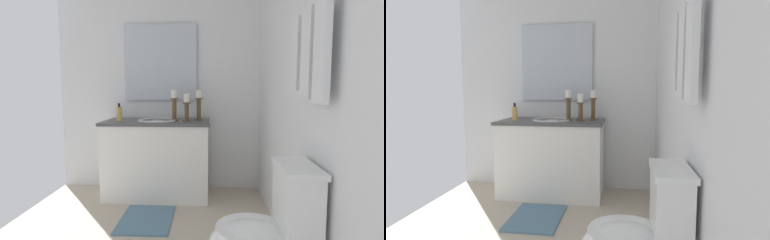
% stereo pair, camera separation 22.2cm
% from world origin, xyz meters
% --- Properties ---
extents(wall_back, '(3.12, 0.04, 2.45)m').
position_xyz_m(wall_back, '(0.00, 1.13, 1.23)').
color(wall_back, white).
rests_on(wall_back, ground).
extents(wall_left, '(0.04, 2.26, 2.45)m').
position_xyz_m(wall_left, '(-1.56, 0.00, 1.23)').
color(wall_left, white).
rests_on(wall_left, ground).
extents(vanity_cabinet, '(0.58, 1.10, 0.80)m').
position_xyz_m(vanity_cabinet, '(-1.23, 0.02, 0.40)').
color(vanity_cabinet, white).
rests_on(vanity_cabinet, ground).
extents(sink_basin, '(0.40, 0.40, 0.24)m').
position_xyz_m(sink_basin, '(-1.23, 0.02, 0.76)').
color(sink_basin, white).
rests_on(sink_basin, vanity_cabinet).
extents(mirror, '(0.02, 0.79, 0.83)m').
position_xyz_m(mirror, '(-1.51, 0.02, 1.41)').
color(mirror, silver).
extents(candle_holder_tall, '(0.09, 0.09, 0.31)m').
position_xyz_m(candle_holder_tall, '(-1.29, 0.45, 0.96)').
color(candle_holder_tall, brown).
rests_on(candle_holder_tall, vanity_cabinet).
extents(candle_holder_short, '(0.09, 0.09, 0.28)m').
position_xyz_m(candle_holder_short, '(-1.21, 0.32, 0.95)').
color(candle_holder_short, brown).
rests_on(candle_holder_short, vanity_cabinet).
extents(candle_holder_mid, '(0.09, 0.09, 0.32)m').
position_xyz_m(candle_holder_mid, '(-1.23, 0.20, 0.97)').
color(candle_holder_mid, brown).
rests_on(candle_holder_mid, vanity_cabinet).
extents(soap_bottle, '(0.06, 0.06, 0.18)m').
position_xyz_m(soap_bottle, '(-1.19, -0.37, 0.87)').
color(soap_bottle, '#E5B259').
rests_on(soap_bottle, vanity_cabinet).
extents(toilet, '(0.39, 0.54, 0.75)m').
position_xyz_m(toilet, '(0.38, 0.85, 0.37)').
color(toilet, white).
rests_on(toilet, ground).
extents(towel_bar, '(0.61, 0.02, 0.02)m').
position_xyz_m(towel_bar, '(0.31, 1.07, 1.52)').
color(towel_bar, silver).
extents(towel_near_vanity, '(0.12, 0.03, 0.41)m').
position_xyz_m(towel_near_vanity, '(0.11, 1.05, 1.33)').
color(towel_near_vanity, white).
rests_on(towel_near_vanity, towel_bar).
extents(towel_center, '(0.16, 0.03, 0.45)m').
position_xyz_m(towel_center, '(0.31, 1.05, 1.31)').
color(towel_center, white).
rests_on(towel_center, towel_bar).
extents(towel_near_corner, '(0.15, 0.03, 0.47)m').
position_xyz_m(towel_near_corner, '(0.51, 1.05, 1.30)').
color(towel_near_corner, white).
rests_on(towel_near_corner, towel_bar).
extents(bath_mat, '(0.60, 0.44, 0.02)m').
position_xyz_m(bath_mat, '(-0.61, 0.02, 0.01)').
color(bath_mat, slate).
rests_on(bath_mat, ground).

